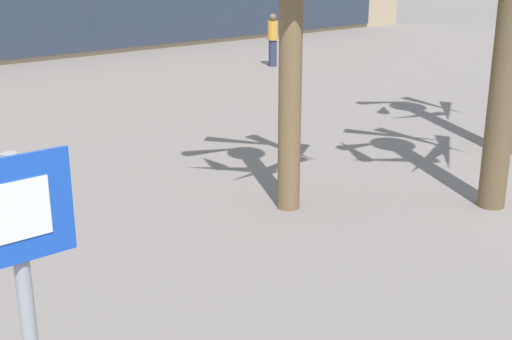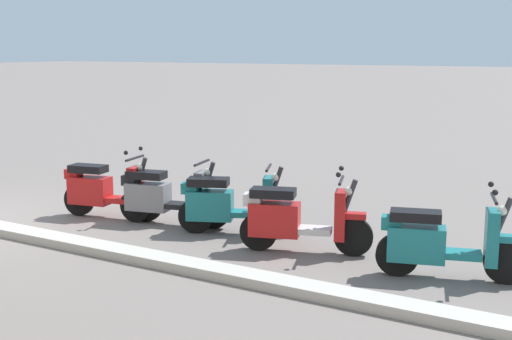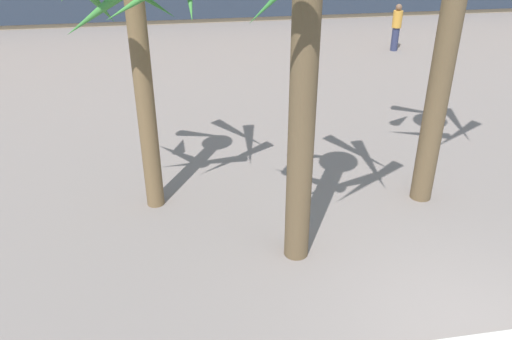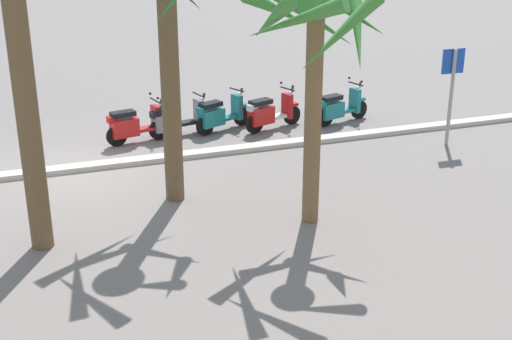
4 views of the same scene
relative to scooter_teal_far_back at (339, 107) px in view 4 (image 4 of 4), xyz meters
The scene contains 9 objects.
ground_plane 7.42m from the scooter_teal_far_back, 11.20° to the left, with size 200.00×200.00×0.00m, color slate.
curb_strip 7.38m from the scooter_teal_far_back, 10.01° to the left, with size 60.00×0.36×0.12m, color #BCB7AD.
scooter_teal_far_back is the anchor object (origin of this frame).
scooter_red_gap_after_mid 1.99m from the scooter_teal_far_back, ahead, with size 1.75×0.82×1.17m.
scooter_teal_mid_centre 3.29m from the scooter_teal_far_back, ahead, with size 1.69×0.89×1.04m.
scooter_grey_second_in_line 4.44m from the scooter_teal_far_back, ahead, with size 1.82×0.71×1.04m.
scooter_red_mid_front 5.55m from the scooter_teal_far_back, ahead, with size 1.75×0.68×1.17m.
crossing_sign 3.25m from the scooter_teal_far_back, 124.72° to the left, with size 0.60×0.13×2.40m.
palm_tree_by_mall_entrance 7.02m from the scooter_teal_far_back, 59.16° to the left, with size 2.62×2.64×4.46m.
Camera 4 is at (1.03, 15.16, 5.70)m, focal length 49.31 mm.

